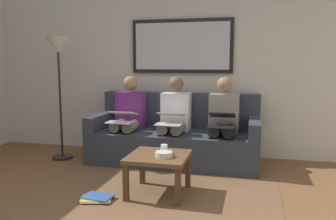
{
  "coord_description": "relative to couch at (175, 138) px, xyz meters",
  "views": [
    {
      "loc": [
        -1.0,
        2.34,
        1.32
      ],
      "look_at": [
        0.0,
        -1.7,
        0.75
      ],
      "focal_mm": 36.99,
      "sensor_mm": 36.0,
      "label": 1
    }
  ],
  "objects": [
    {
      "name": "person_left",
      "position": [
        -0.64,
        0.07,
        0.3
      ],
      "size": [
        0.38,
        0.58,
        1.14
      ],
      "color": "gray",
      "rests_on": "couch"
    },
    {
      "name": "coffee_table",
      "position": [
        -0.1,
        1.22,
        0.03
      ],
      "size": [
        0.59,
        0.59,
        0.41
      ],
      "color": "brown",
      "rests_on": "ground_plane"
    },
    {
      "name": "area_rug",
      "position": [
        0.0,
        1.27,
        -0.31
      ],
      "size": [
        2.6,
        1.8,
        0.01
      ],
      "primitive_type": "cube",
      "color": "brown",
      "rests_on": "ground_plane"
    },
    {
      "name": "laptop_white",
      "position": [
        0.64,
        0.32,
        0.31
      ],
      "size": [
        0.34,
        0.33,
        0.14
      ],
      "color": "white"
    },
    {
      "name": "framed_mirror",
      "position": [
        0.0,
        -0.39,
        1.24
      ],
      "size": [
        1.44,
        0.05,
        0.75
      ],
      "color": "black"
    },
    {
      "name": "laptop_silver",
      "position": [
        0.0,
        0.31,
        0.32
      ],
      "size": [
        0.32,
        0.34,
        0.15
      ],
      "color": "silver"
    },
    {
      "name": "wall_rear",
      "position": [
        0.0,
        -0.48,
        0.99
      ],
      "size": [
        6.0,
        0.12,
        2.6
      ],
      "primitive_type": "cube",
      "color": "beige",
      "rests_on": "ground_plane"
    },
    {
      "name": "magazine_stack",
      "position": [
        0.44,
        1.53,
        -0.29
      ],
      "size": [
        0.35,
        0.28,
        0.04
      ],
      "color": "red",
      "rests_on": "ground_plane"
    },
    {
      "name": "cup",
      "position": [
        -0.14,
        1.15,
        0.14
      ],
      "size": [
        0.07,
        0.07,
        0.09
      ],
      "primitive_type": "cylinder",
      "color": "silver",
      "rests_on": "coffee_table"
    },
    {
      "name": "standing_lamp",
      "position": [
        1.55,
        0.27,
        1.06
      ],
      "size": [
        0.32,
        0.32,
        1.66
      ],
      "color": "black",
      "rests_on": "ground_plane"
    },
    {
      "name": "person_right",
      "position": [
        0.64,
        0.07,
        0.3
      ],
      "size": [
        0.38,
        0.58,
        1.14
      ],
      "color": "#66236B",
      "rests_on": "couch"
    },
    {
      "name": "laptop_black",
      "position": [
        -0.64,
        0.3,
        0.32
      ],
      "size": [
        0.31,
        0.39,
        0.17
      ],
      "color": "black"
    },
    {
      "name": "couch",
      "position": [
        0.0,
        0.0,
        0.0
      ],
      "size": [
        2.2,
        0.9,
        0.9
      ],
      "color": "#2D333D",
      "rests_on": "ground_plane"
    },
    {
      "name": "person_middle",
      "position": [
        0.0,
        0.07,
        0.3
      ],
      "size": [
        0.38,
        0.58,
        1.14
      ],
      "color": "silver",
      "rests_on": "couch"
    },
    {
      "name": "bowl",
      "position": [
        -0.17,
        1.28,
        0.12
      ],
      "size": [
        0.17,
        0.17,
        0.05
      ],
      "primitive_type": "cylinder",
      "color": "beige",
      "rests_on": "coffee_table"
    }
  ]
}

